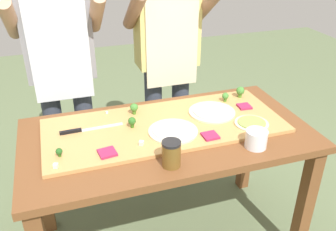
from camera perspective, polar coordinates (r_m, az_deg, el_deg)
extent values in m
cube|color=brown|center=(2.21, 20.56, -12.92)|extent=(0.07, 0.07, 0.74)
cube|color=brown|center=(2.36, -19.07, -9.78)|extent=(0.07, 0.07, 0.74)
cube|color=brown|center=(2.64, 12.13, -4.27)|extent=(0.07, 0.07, 0.74)
cube|color=brown|center=(1.93, -0.02, -3.11)|extent=(1.50, 0.78, 0.04)
cube|color=tan|center=(1.95, -0.37, -1.59)|extent=(1.27, 0.52, 0.02)
cube|color=#B7BABF|center=(1.95, -10.18, -1.78)|extent=(0.22, 0.03, 0.00)
cube|color=black|center=(1.93, -14.92, -2.43)|extent=(0.11, 0.02, 0.02)
cylinder|color=beige|center=(1.88, 0.80, -2.47)|extent=(0.26, 0.26, 0.01)
cylinder|color=silver|center=(1.87, 0.80, -2.26)|extent=(0.21, 0.21, 0.01)
cylinder|color=beige|center=(2.07, 6.85, 0.53)|extent=(0.26, 0.26, 0.01)
cylinder|color=beige|center=(2.07, 6.87, 0.73)|extent=(0.21, 0.21, 0.01)
cylinder|color=beige|center=(1.99, 12.88, -1.24)|extent=(0.18, 0.18, 0.01)
cylinder|color=#899E4C|center=(1.99, 12.91, -1.04)|extent=(0.15, 0.15, 0.01)
cube|color=#9E234C|center=(1.85, 6.59, -3.15)|extent=(0.08, 0.08, 0.01)
cube|color=#9E234C|center=(1.73, -9.44, -5.72)|extent=(0.09, 0.09, 0.01)
cube|color=#9E234C|center=(2.17, 11.79, 1.40)|extent=(0.08, 0.08, 0.01)
cylinder|color=#487A23|center=(2.05, -5.28, 0.56)|extent=(0.02, 0.02, 0.03)
sphere|color=#427F33|center=(2.04, -5.31, 1.27)|extent=(0.05, 0.05, 0.05)
cylinder|color=#2C5915|center=(1.76, -16.52, -5.89)|extent=(0.01, 0.01, 0.02)
sphere|color=#23561E|center=(1.75, -16.61, -5.37)|extent=(0.03, 0.03, 0.03)
cylinder|color=#366618|center=(1.92, -5.59, -1.53)|extent=(0.02, 0.02, 0.02)
sphere|color=#2D6623|center=(1.91, -5.63, -0.85)|extent=(0.04, 0.04, 0.04)
cylinder|color=#487A23|center=(2.21, 8.89, 2.44)|extent=(0.02, 0.02, 0.02)
sphere|color=#427F33|center=(2.20, 8.94, 3.04)|extent=(0.04, 0.04, 0.04)
cylinder|color=#487A23|center=(2.28, 11.13, 3.12)|extent=(0.02, 0.02, 0.03)
sphere|color=#427F33|center=(2.27, 11.20, 3.80)|extent=(0.05, 0.05, 0.05)
cube|color=silver|center=(1.69, -17.08, -7.49)|extent=(0.03, 0.03, 0.02)
cube|color=white|center=(2.08, -9.51, 0.48)|extent=(0.01, 0.01, 0.01)
cube|color=silver|center=(1.78, -4.16, -4.30)|extent=(0.03, 0.03, 0.02)
cylinder|color=white|center=(1.83, 13.57, -3.56)|extent=(0.11, 0.11, 0.09)
cylinder|color=white|center=(1.83, 13.51, -4.04)|extent=(0.09, 0.09, 0.05)
cylinder|color=brown|center=(1.64, 0.51, -6.15)|extent=(0.09, 0.09, 0.11)
cylinder|color=black|center=(1.60, 0.52, -4.30)|extent=(0.09, 0.09, 0.01)
cylinder|color=#333847|center=(2.58, -16.93, -3.63)|extent=(0.12, 0.12, 0.90)
cylinder|color=#333847|center=(2.59, -12.53, -2.97)|extent=(0.12, 0.12, 0.90)
cube|color=gray|center=(2.30, -16.96, 12.28)|extent=(0.40, 0.20, 0.55)
cube|color=silver|center=(2.22, -16.52, 9.53)|extent=(0.34, 0.01, 0.60)
cylinder|color=tan|center=(2.18, -23.44, 13.68)|extent=(0.08, 0.39, 0.31)
cylinder|color=tan|center=(2.19, -11.09, 15.47)|extent=(0.08, 0.39, 0.31)
cylinder|color=#333847|center=(2.66, -2.21, -1.36)|extent=(0.12, 0.12, 0.90)
cylinder|color=#333847|center=(2.71, 1.86, -0.70)|extent=(0.12, 0.12, 0.90)
cube|color=#D1C670|center=(2.41, -0.18, 14.17)|extent=(0.40, 0.20, 0.55)
cube|color=beige|center=(2.33, 0.66, 11.58)|extent=(0.34, 0.01, 0.60)
cylinder|color=#997056|center=(2.23, -5.22, 16.08)|extent=(0.08, 0.39, 0.31)
cylinder|color=#997056|center=(2.37, 6.13, 16.79)|extent=(0.08, 0.39, 0.31)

